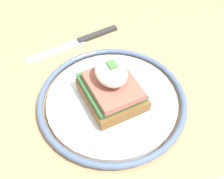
# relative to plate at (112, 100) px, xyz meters

# --- Properties ---
(dining_table) EXTENTS (1.15, 0.76, 0.76)m
(dining_table) POSITION_rel_plate_xyz_m (0.02, -0.00, -0.12)
(dining_table) COLOR tan
(dining_table) RESTS_ON ground_plane
(plate) EXTENTS (0.24, 0.24, 0.02)m
(plate) POSITION_rel_plate_xyz_m (0.00, 0.00, 0.00)
(plate) COLOR silver
(plate) RESTS_ON dining_table
(sandwich) EXTENTS (0.13, 0.09, 0.08)m
(sandwich) POSITION_rel_plate_xyz_m (0.00, -0.00, 0.03)
(sandwich) COLOR brown
(sandwich) RESTS_ON plate
(knife) EXTENTS (0.03, 0.20, 0.01)m
(knife) POSITION_rel_plate_xyz_m (0.17, -0.02, -0.01)
(knife) COLOR #2D2D2D
(knife) RESTS_ON dining_table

